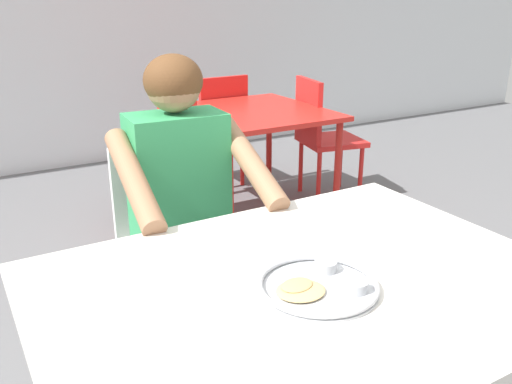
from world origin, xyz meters
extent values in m
cube|color=silver|center=(-0.03, -0.01, 0.74)|extent=(1.27, 0.94, 0.03)
cylinder|color=#B2B2B7|center=(0.55, 0.40, 0.36)|extent=(0.04, 0.04, 0.73)
cylinder|color=#B7BABF|center=(-0.03, -0.06, 0.76)|extent=(0.29, 0.29, 0.01)
torus|color=#B7BABF|center=(-0.03, -0.06, 0.77)|extent=(0.29, 0.29, 0.01)
cylinder|color=#B2B5BA|center=(0.03, -0.12, 0.78)|extent=(0.06, 0.06, 0.03)
cylinder|color=#C65119|center=(0.03, -0.12, 0.78)|extent=(0.05, 0.05, 0.01)
cylinder|color=#B2B5BA|center=(0.03, -0.01, 0.78)|extent=(0.06, 0.06, 0.03)
cylinder|color=#B77F23|center=(0.03, -0.01, 0.78)|extent=(0.05, 0.05, 0.01)
ellipsoid|color=tan|center=(-0.08, -0.06, 0.77)|extent=(0.13, 0.11, 0.01)
ellipsoid|color=tan|center=(-0.08, -0.05, 0.78)|extent=(0.09, 0.08, 0.01)
cube|color=silver|center=(-0.02, 0.85, 0.44)|extent=(0.43, 0.44, 0.04)
cube|color=silver|center=(-0.01, 1.04, 0.66)|extent=(0.39, 0.06, 0.40)
cylinder|color=silver|center=(0.13, 0.68, 0.21)|extent=(0.03, 0.03, 0.42)
cylinder|color=silver|center=(-0.20, 0.70, 0.21)|extent=(0.03, 0.03, 0.42)
cylinder|color=silver|center=(0.15, 1.01, 0.21)|extent=(0.03, 0.03, 0.42)
cylinder|color=silver|center=(-0.18, 1.03, 0.21)|extent=(0.03, 0.03, 0.42)
cylinder|color=black|center=(0.10, 0.39, 0.23)|extent=(0.10, 0.10, 0.46)
cylinder|color=black|center=(0.11, 0.59, 0.50)|extent=(0.15, 0.41, 0.12)
cylinder|color=black|center=(-0.20, 0.41, 0.23)|extent=(0.10, 0.10, 0.46)
cylinder|color=black|center=(-0.19, 0.61, 0.50)|extent=(0.15, 0.41, 0.12)
cube|color=#339959|center=(-0.02, 0.80, 0.76)|extent=(0.35, 0.22, 0.53)
cylinder|color=#996B4C|center=(0.17, 0.61, 0.86)|extent=(0.11, 0.46, 0.25)
cylinder|color=#996B4C|center=(-0.24, 0.64, 0.86)|extent=(0.11, 0.46, 0.25)
sphere|color=#996B4C|center=(-0.02, 0.80, 1.12)|extent=(0.19, 0.19, 0.19)
ellipsoid|color=brown|center=(-0.02, 0.80, 1.13)|extent=(0.21, 0.20, 0.18)
cube|color=red|center=(1.00, 2.05, 0.69)|extent=(0.89, 0.95, 0.03)
cylinder|color=#AD1E18|center=(0.61, 1.63, 0.34)|extent=(0.04, 0.04, 0.68)
cylinder|color=#AD1E18|center=(1.39, 1.63, 0.34)|extent=(0.04, 0.04, 0.68)
cylinder|color=#AD1E18|center=(0.61, 2.46, 0.34)|extent=(0.04, 0.04, 0.68)
cylinder|color=#AD1E18|center=(1.39, 2.46, 0.34)|extent=(0.04, 0.04, 0.68)
cube|color=red|center=(0.32, 2.05, 0.44)|extent=(0.44, 0.48, 0.04)
cube|color=red|center=(0.49, 2.08, 0.66)|extent=(0.10, 0.41, 0.39)
cylinder|color=red|center=(0.20, 1.85, 0.21)|extent=(0.03, 0.03, 0.43)
cylinder|color=red|center=(0.15, 2.20, 0.21)|extent=(0.03, 0.03, 0.43)
cylinder|color=red|center=(0.50, 1.90, 0.21)|extent=(0.03, 0.03, 0.43)
cylinder|color=red|center=(0.44, 2.24, 0.21)|extent=(0.03, 0.03, 0.43)
cube|color=red|center=(1.66, 2.05, 0.42)|extent=(0.48, 0.47, 0.04)
cube|color=red|center=(1.47, 2.08, 0.65)|extent=(0.11, 0.38, 0.43)
cylinder|color=red|center=(1.85, 2.17, 0.20)|extent=(0.03, 0.03, 0.40)
cylinder|color=red|center=(1.79, 1.86, 0.20)|extent=(0.03, 0.03, 0.40)
cylinder|color=red|center=(1.53, 2.23, 0.20)|extent=(0.03, 0.03, 0.40)
cylinder|color=red|center=(1.47, 1.92, 0.20)|extent=(0.03, 0.03, 0.40)
cube|color=red|center=(1.05, 2.74, 0.43)|extent=(0.42, 0.41, 0.04)
cube|color=red|center=(1.06, 2.56, 0.65)|extent=(0.39, 0.05, 0.40)
cylinder|color=red|center=(0.89, 2.90, 0.21)|extent=(0.03, 0.03, 0.41)
cylinder|color=red|center=(1.21, 2.91, 0.21)|extent=(0.03, 0.03, 0.41)
cylinder|color=red|center=(0.90, 2.58, 0.21)|extent=(0.03, 0.03, 0.41)
cylinder|color=red|center=(1.22, 2.59, 0.21)|extent=(0.03, 0.03, 0.41)
camera|label=1|loc=(-0.73, -0.96, 1.42)|focal=38.35mm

